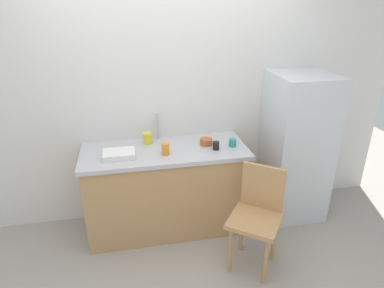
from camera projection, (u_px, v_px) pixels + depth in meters
name	position (u px, v px, depth m)	size (l,w,h in m)	color
ground_plane	(183.00, 270.00, 2.91)	(8.00, 8.00, 0.00)	#9E998E
back_wall	(164.00, 97.00, 3.30)	(4.80, 0.10, 2.52)	silver
cabinet_base	(166.00, 191.00, 3.32)	(1.50, 0.60, 0.82)	tan
countertop	(165.00, 151.00, 3.15)	(1.54, 0.64, 0.04)	#B7B7BC
faucet	(158.00, 126.00, 3.30)	(0.02, 0.02, 0.27)	#B7B7BC
refrigerator	(296.00, 148.00, 3.43)	(0.58, 0.58, 1.50)	silver
chair	(257.00, 214.00, 2.82)	(0.56, 0.56, 0.89)	tan
dish_tray	(119.00, 154.00, 2.98)	(0.28, 0.20, 0.05)	white
terracotta_bowl	(206.00, 142.00, 3.22)	(0.12, 0.12, 0.06)	#B25B33
cup_yellow	(148.00, 138.00, 3.23)	(0.08, 0.08, 0.11)	yellow
cup_black	(216.00, 146.00, 3.11)	(0.06, 0.06, 0.08)	black
cup_teal	(233.00, 143.00, 3.18)	(0.07, 0.07, 0.07)	teal
cup_orange	(165.00, 149.00, 3.01)	(0.07, 0.07, 0.11)	orange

